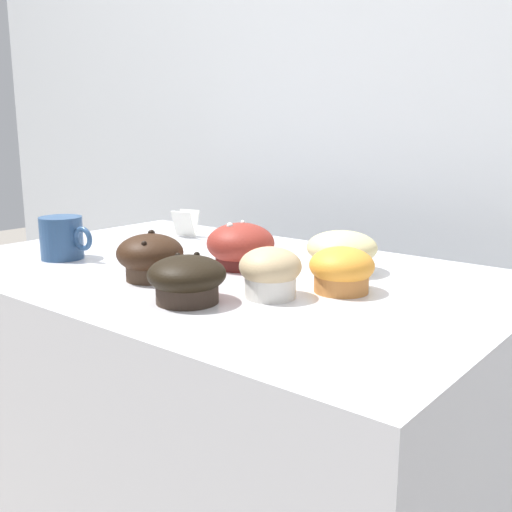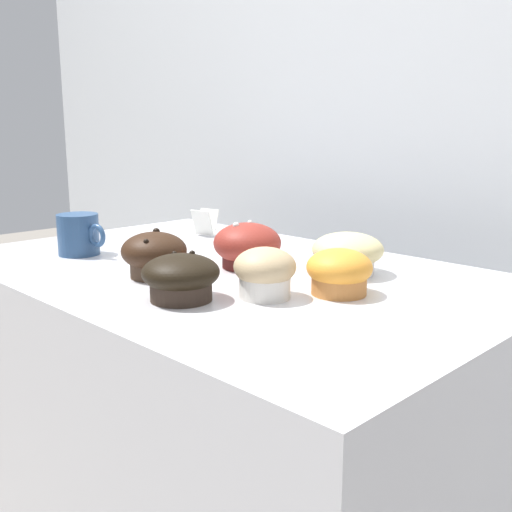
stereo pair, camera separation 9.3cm
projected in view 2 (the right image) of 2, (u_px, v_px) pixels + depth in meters
wall_back at (406, 248)px, 1.47m from camera, size 3.20×0.10×1.80m
display_counter at (227, 508)px, 1.15m from camera, size 1.00×0.64×0.95m
muffin_front_center at (247, 246)px, 1.05m from camera, size 0.12×0.12×0.08m
muffin_back_left at (339, 272)px, 0.88m from camera, size 0.10×0.10×0.07m
muffin_back_right at (348, 253)px, 1.00m from camera, size 0.12×0.12×0.07m
muffin_front_left at (181, 277)px, 0.85m from camera, size 0.11×0.11×0.07m
muffin_front_right at (154, 254)px, 0.98m from camera, size 0.11×0.11×0.08m
muffin_back_center at (265, 272)px, 0.86m from camera, size 0.09×0.09×0.07m
coffee_cup at (79, 233)px, 1.15m from camera, size 0.12×0.08×0.08m
price_card at (205, 222)px, 1.35m from camera, size 0.06×0.05×0.06m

